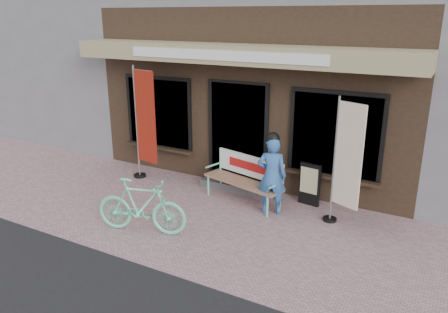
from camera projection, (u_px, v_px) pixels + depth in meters
The scene contains 9 objects.
ground at pixel (186, 221), 7.66m from camera, with size 70.00×70.00×0.00m, color #B58A91.
storefront at pixel (293, 34), 10.87m from camera, with size 7.00×6.77×6.00m.
neighbor_left_near at pixel (67, 23), 15.16m from camera, with size 10.00×7.00×6.40m, color slate.
bench at pixel (246, 175), 8.31m from camera, with size 1.72×0.82×0.90m.
person at pixel (272, 174), 7.76m from camera, with size 0.60×0.48×1.52m.
bicycle at pixel (141, 206), 7.13m from camera, with size 0.44×1.55×0.93m, color #73E0B9.
nobori_red at pixel (144, 123), 9.22m from camera, with size 0.73×0.31×2.46m.
nobori_cream at pixel (346, 162), 7.16m from camera, with size 0.65×0.36×2.21m.
menu_stand at pixel (310, 184), 8.20m from camera, with size 0.41×0.14×0.81m.
Camera 1 is at (3.93, -5.75, 3.44)m, focal length 35.00 mm.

